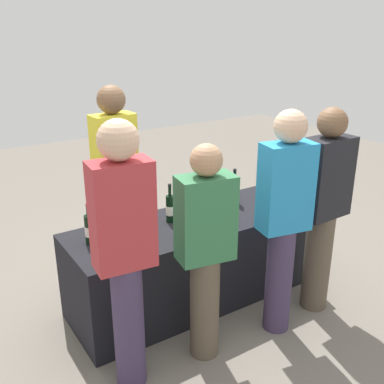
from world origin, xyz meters
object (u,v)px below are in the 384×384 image
object	(u,v)px
wine_bottle_3	(170,208)
wine_bottle_5	(208,196)
wine_bottle_0	(90,229)
guest_1	(205,248)
wine_bottle_7	(234,191)
guest_3	(323,205)
wine_glass_1	(191,216)
wine_bottle_2	(122,214)
guest_0	(124,248)
guest_2	(284,216)
wine_bottle_6	(221,193)
server_pouring	(116,177)
wine_bottle_1	(106,219)
wine_glass_2	(231,211)
wine_bottle_4	(192,197)
wine_glass_0	(180,223)

from	to	relation	value
wine_bottle_3	wine_bottle_5	distance (m)	0.42
wine_bottle_0	guest_1	distance (m)	0.87
wine_bottle_7	guest_3	bearing A→B (deg)	-71.00
wine_bottle_5	wine_bottle_7	bearing A→B (deg)	-4.06
wine_bottle_0	wine_glass_1	distance (m)	0.78
wine_bottle_2	wine_bottle_0	bearing A→B (deg)	-159.49
guest_0	guest_2	size ratio (longest dim) A/B	1.03
wine_bottle_6	server_pouring	xyz separation A→B (m)	(-0.77, 0.49, 0.15)
wine_bottle_0	server_pouring	distance (m)	0.76
wine_bottle_0	guest_0	size ratio (longest dim) A/B	0.18
wine_bottle_6	guest_3	size ratio (longest dim) A/B	0.18
wine_bottle_0	wine_bottle_7	xyz separation A→B (m)	(1.36, 0.06, -0.00)
wine_bottle_3	wine_glass_1	size ratio (longest dim) A/B	2.36
wine_bottle_1	guest_3	world-z (taller)	guest_3
wine_glass_1	guest_2	world-z (taller)	guest_2
server_pouring	guest_3	world-z (taller)	server_pouring
guest_1	wine_bottle_0	bearing A→B (deg)	137.40
wine_bottle_7	wine_glass_2	world-z (taller)	wine_bottle_7
wine_bottle_4	wine_bottle_6	world-z (taller)	wine_bottle_4
wine_bottle_1	guest_0	world-z (taller)	guest_0
wine_bottle_5	wine_bottle_7	world-z (taller)	wine_bottle_5
server_pouring	wine_bottle_2	bearing A→B (deg)	66.74
wine_bottle_0	guest_0	distance (m)	0.67
wine_bottle_2	wine_bottle_1	bearing A→B (deg)	-173.34
wine_bottle_0	wine_bottle_2	bearing A→B (deg)	20.51
wine_bottle_0	wine_bottle_4	world-z (taller)	wine_bottle_4
wine_bottle_2	server_pouring	bearing A→B (deg)	69.96
wine_glass_1	guest_2	xyz separation A→B (m)	(0.40, -0.59, 0.12)
guest_2	wine_bottle_4	bearing A→B (deg)	114.43
wine_bottle_6	wine_glass_2	size ratio (longest dim) A/B	2.18
wine_glass_1	wine_glass_2	world-z (taller)	wine_glass_2
wine_bottle_0	server_pouring	bearing A→B (deg)	50.74
wine_bottle_0	wine_bottle_4	size ratio (longest dim) A/B	0.94
wine_glass_0	server_pouring	world-z (taller)	server_pouring
guest_1	guest_2	bearing A→B (deg)	4.10
wine_bottle_2	wine_glass_1	size ratio (longest dim) A/B	2.31
wine_bottle_0	wine_bottle_3	world-z (taller)	wine_bottle_3
wine_bottle_5	guest_2	size ratio (longest dim) A/B	0.19
wine_bottle_2	wine_bottle_4	xyz separation A→B (m)	(0.65, 0.01, 0.01)
wine_bottle_7	wine_glass_1	distance (m)	0.64
wine_bottle_2	server_pouring	distance (m)	0.51
wine_glass_1	guest_2	size ratio (longest dim) A/B	0.08
wine_bottle_2	wine_glass_0	distance (m)	0.47
wine_bottle_5	guest_3	world-z (taller)	guest_3
wine_bottle_7	wine_glass_0	distance (m)	0.81
guest_1	guest_0	bearing A→B (deg)	-173.50
wine_bottle_2	wine_bottle_6	distance (m)	0.94
wine_glass_1	wine_bottle_0	bearing A→B (deg)	168.01
wine_glass_2	guest_1	world-z (taller)	guest_1
wine_glass_2	guest_2	world-z (taller)	guest_2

